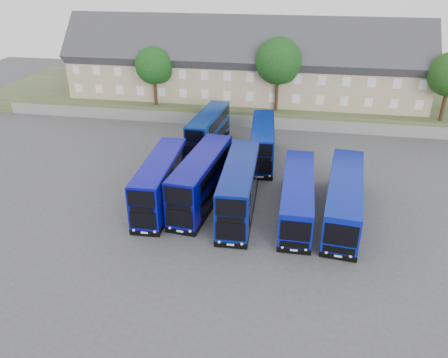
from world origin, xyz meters
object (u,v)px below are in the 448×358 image
at_px(coach_east_a, 297,197).
at_px(tree_mid, 279,63).
at_px(tree_west, 155,67).
at_px(dd_front_mid, 202,181).
at_px(dd_front_left, 161,183).

bearing_deg(coach_east_a, tree_mid, 98.37).
distance_m(coach_east_a, tree_west, 29.63).
bearing_deg(coach_east_a, tree_west, 131.46).
xyz_separation_m(dd_front_mid, tree_west, (-10.94, 21.37, 4.88)).
height_order(dd_front_mid, tree_west, tree_west).
relative_size(dd_front_left, dd_front_mid, 0.95).
relative_size(dd_front_mid, coach_east_a, 0.94).
bearing_deg(dd_front_left, tree_mid, 67.12).
bearing_deg(coach_east_a, dd_front_mid, 177.00).
height_order(dd_front_mid, tree_mid, tree_mid).
bearing_deg(dd_front_left, dd_front_mid, 12.42).
distance_m(dd_front_left, tree_west, 24.03).
xyz_separation_m(dd_front_left, tree_mid, (8.52, 22.79, 5.99)).
distance_m(tree_west, tree_mid, 16.04).
bearing_deg(dd_front_mid, coach_east_a, 2.70).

